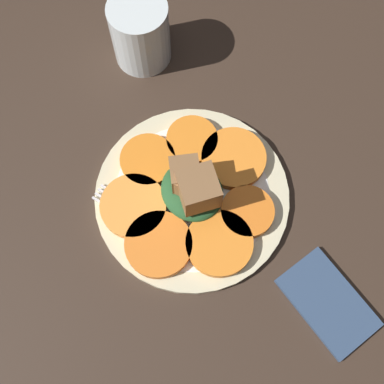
# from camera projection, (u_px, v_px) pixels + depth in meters

# --- Properties ---
(table_slab) EXTENTS (1.20, 1.20, 0.02)m
(table_slab) POSITION_uv_depth(u_px,v_px,m) (192.00, 200.00, 0.66)
(table_slab) COLOR #38281E
(table_slab) RESTS_ON ground
(plate) EXTENTS (0.26, 0.26, 0.01)m
(plate) POSITION_uv_depth(u_px,v_px,m) (192.00, 196.00, 0.64)
(plate) COLOR beige
(plate) RESTS_ON table_slab
(carrot_slice_0) EXTENTS (0.07, 0.07, 0.01)m
(carrot_slice_0) POSITION_uv_depth(u_px,v_px,m) (192.00, 140.00, 0.66)
(carrot_slice_0) COLOR orange
(carrot_slice_0) RESTS_ON plate
(carrot_slice_1) EXTENTS (0.07, 0.07, 0.01)m
(carrot_slice_1) POSITION_uv_depth(u_px,v_px,m) (148.00, 160.00, 0.65)
(carrot_slice_1) COLOR orange
(carrot_slice_1) RESTS_ON plate
(carrot_slice_2) EXTENTS (0.09, 0.09, 0.01)m
(carrot_slice_2) POSITION_uv_depth(u_px,v_px,m) (133.00, 206.00, 0.63)
(carrot_slice_2) COLOR #F9953A
(carrot_slice_2) RESTS_ON plate
(carrot_slice_3) EXTENTS (0.09, 0.09, 0.01)m
(carrot_slice_3) POSITION_uv_depth(u_px,v_px,m) (159.00, 244.00, 0.61)
(carrot_slice_3) COLOR orange
(carrot_slice_3) RESTS_ON plate
(carrot_slice_4) EXTENTS (0.09, 0.09, 0.01)m
(carrot_slice_4) POSITION_uv_depth(u_px,v_px,m) (219.00, 243.00, 0.61)
(carrot_slice_4) COLOR orange
(carrot_slice_4) RESTS_ON plate
(carrot_slice_5) EXTENTS (0.07, 0.07, 0.01)m
(carrot_slice_5) POSITION_uv_depth(u_px,v_px,m) (247.00, 212.00, 0.62)
(carrot_slice_5) COLOR orange
(carrot_slice_5) RESTS_ON plate
(carrot_slice_6) EXTENTS (0.09, 0.09, 0.01)m
(carrot_slice_6) POSITION_uv_depth(u_px,v_px,m) (234.00, 158.00, 0.65)
(carrot_slice_6) COLOR orange
(carrot_slice_6) RESTS_ON plate
(center_pile) EXTENTS (0.09, 0.08, 0.07)m
(center_pile) POSITION_uv_depth(u_px,v_px,m) (192.00, 188.00, 0.61)
(center_pile) COLOR #235128
(center_pile) RESTS_ON plate
(fork) EXTENTS (0.17, 0.08, 0.00)m
(fork) POSITION_uv_depth(u_px,v_px,m) (150.00, 222.00, 0.62)
(fork) COLOR silver
(fork) RESTS_ON plate
(water_glass) EXTENTS (0.08, 0.08, 0.10)m
(water_glass) POSITION_uv_depth(u_px,v_px,m) (140.00, 33.00, 0.68)
(water_glass) COLOR silver
(water_glass) RESTS_ON table_slab
(napkin) EXTENTS (0.12, 0.07, 0.01)m
(napkin) POSITION_uv_depth(u_px,v_px,m) (328.00, 302.00, 0.60)
(napkin) COLOR #334766
(napkin) RESTS_ON table_slab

